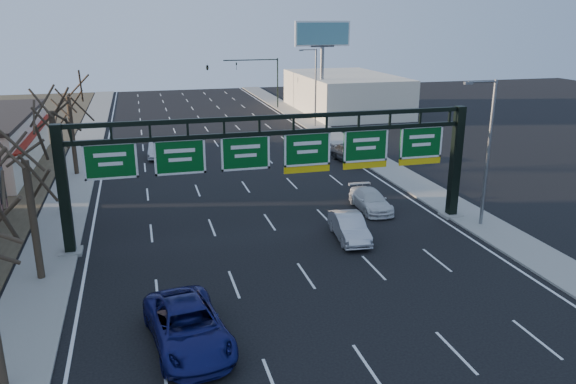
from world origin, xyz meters
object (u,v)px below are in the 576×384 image
object	(u,v)px
car_blue_suv	(188,327)
car_white_wagon	(371,200)
car_silver_sedan	(349,227)
sign_gantry	(279,158)

from	to	relation	value
car_blue_suv	car_white_wagon	bearing A→B (deg)	37.25
car_white_wagon	car_blue_suv	bearing A→B (deg)	-134.11
car_white_wagon	car_silver_sedan	bearing A→B (deg)	-124.93
sign_gantry	car_silver_sedan	bearing A→B (deg)	-27.97
car_blue_suv	car_white_wagon	world-z (taller)	car_blue_suv
car_blue_suv	car_silver_sedan	xyz separation A→B (m)	(10.15, 8.84, -0.09)
sign_gantry	car_white_wagon	size ratio (longest dim) A/B	5.33
sign_gantry	car_silver_sedan	size ratio (longest dim) A/B	5.48
sign_gantry	car_blue_suv	bearing A→B (deg)	-120.89
car_blue_suv	car_silver_sedan	distance (m)	13.45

